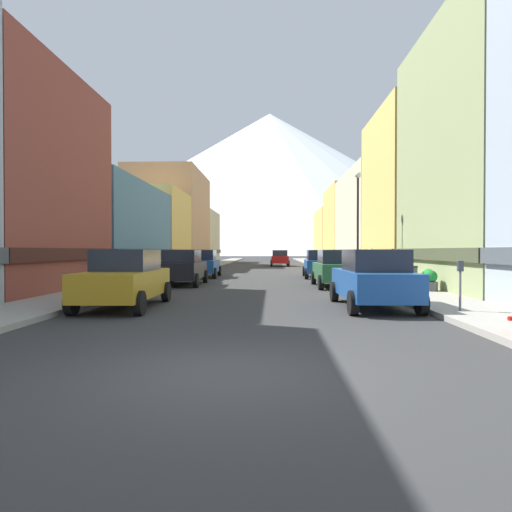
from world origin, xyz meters
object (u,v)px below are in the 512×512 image
at_px(potted_plant_0, 431,281).
at_px(potted_plant_1, 403,274).
at_px(car_driving_0, 280,258).
at_px(pedestrian_0, 371,265).
at_px(car_left_2, 203,263).
at_px(car_right_0, 373,279).
at_px(trash_bin_right, 410,278).
at_px(car_right_1, 336,268).
at_px(car_right_2, 320,264).
at_px(car_left_0, 125,278).
at_px(pedestrian_2, 121,269).
at_px(car_left_1, 183,267).
at_px(potted_plant_2, 428,279).
at_px(pedestrian_1, 174,262).
at_px(parking_meter_near, 460,278).
at_px(streetlamp_right, 358,209).

xyz_separation_m(potted_plant_0, potted_plant_1, (0.00, 3.66, 0.07)).
relative_size(car_driving_0, pedestrian_0, 2.51).
distance_m(car_left_2, potted_plant_0, 15.53).
bearing_deg(car_right_0, trash_bin_right, 61.20).
height_order(car_right_1, car_right_2, same).
xyz_separation_m(car_left_0, car_right_0, (7.60, 0.17, 0.00)).
relative_size(car_driving_0, potted_plant_1, 5.08).
xyz_separation_m(pedestrian_0, pedestrian_2, (-12.50, -4.74, -0.08)).
relative_size(car_left_1, car_left_2, 1.00).
distance_m(car_left_0, potted_plant_2, 11.74).
height_order(car_left_1, pedestrian_0, pedestrian_0).
xyz_separation_m(car_left_1, car_driving_0, (5.40, 27.08, 0.00)).
relative_size(car_right_2, pedestrian_1, 2.75).
distance_m(car_right_2, parking_meter_near, 16.75).
distance_m(car_left_0, pedestrian_2, 7.22).
height_order(car_driving_0, potted_plant_0, car_driving_0).
bearing_deg(potted_plant_2, potted_plant_0, -90.00).
bearing_deg(car_right_1, pedestrian_0, 56.10).
xyz_separation_m(car_right_0, pedestrian_0, (2.45, 11.36, 0.06)).
relative_size(potted_plant_0, pedestrian_0, 0.47).
distance_m(car_left_0, pedestrian_1, 18.15).
relative_size(car_left_2, car_driving_0, 1.01).
height_order(car_left_0, car_right_0, same).
xyz_separation_m(potted_plant_1, streetlamp_right, (-1.65, 2.69, 3.37)).
height_order(car_left_1, potted_plant_2, car_left_1).
height_order(potted_plant_0, pedestrian_0, pedestrian_0).
bearing_deg(car_left_2, car_right_2, -2.18).
distance_m(car_left_0, trash_bin_right, 11.24).
height_order(potted_plant_2, pedestrian_0, pedestrian_0).
distance_m(potted_plant_0, potted_plant_2, 0.28).
height_order(trash_bin_right, potted_plant_1, trash_bin_right).
relative_size(trash_bin_right, pedestrian_1, 0.60).
distance_m(car_left_1, potted_plant_1, 10.84).
bearing_deg(car_right_2, potted_plant_0, -73.58).
bearing_deg(parking_meter_near, potted_plant_0, 77.77).
distance_m(car_right_2, pedestrian_2, 13.10).
distance_m(car_right_0, trash_bin_right, 5.30).
distance_m(pedestrian_0, pedestrian_1, 14.07).
height_order(car_left_2, car_driving_0, same).
xyz_separation_m(car_right_1, pedestrian_1, (-10.05, 10.10, -0.00)).
height_order(car_left_2, parking_meter_near, car_left_2).
bearing_deg(pedestrian_2, parking_meter_near, -34.45).
bearing_deg(parking_meter_near, pedestrian_2, 145.55).
bearing_deg(trash_bin_right, parking_meter_near, -95.48).
bearing_deg(car_right_0, pedestrian_0, 77.83).
height_order(car_right_2, streetlamp_right, streetlamp_right).
bearing_deg(pedestrian_2, car_right_1, 6.21).
height_order(car_left_0, pedestrian_2, car_left_0).
height_order(pedestrian_1, pedestrian_2, pedestrian_1).
distance_m(car_driving_0, potted_plant_0, 32.07).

